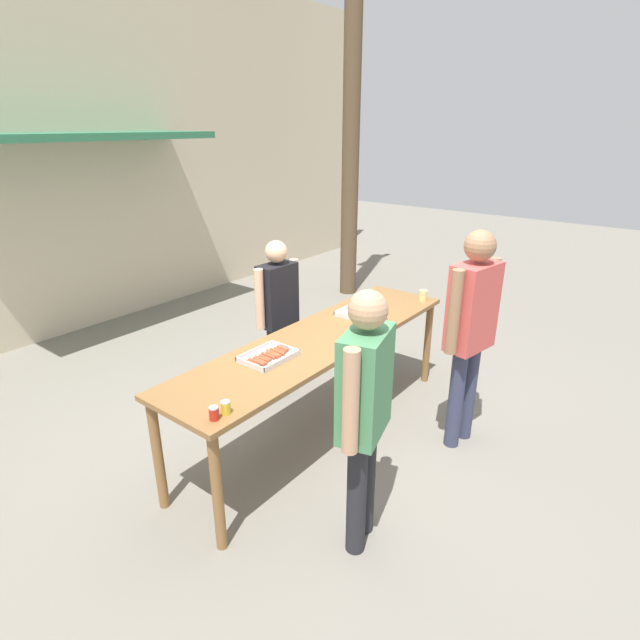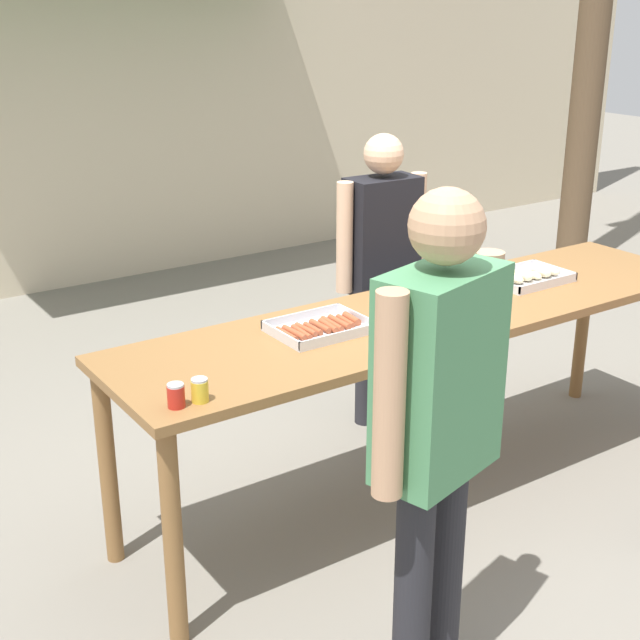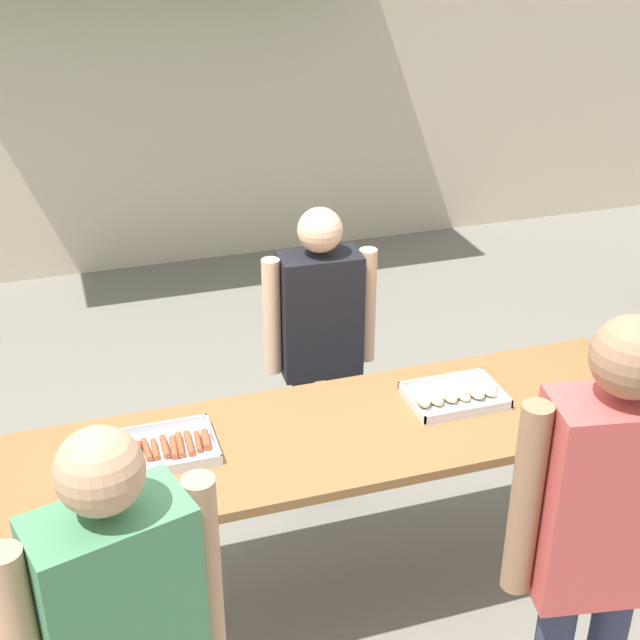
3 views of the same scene
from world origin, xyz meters
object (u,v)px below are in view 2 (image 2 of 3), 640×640
at_px(food_tray_sausages, 320,328).
at_px(condiment_jar_mustard, 176,396).
at_px(condiment_jar_ketchup, 200,390).
at_px(person_server_behind_table, 381,256).
at_px(food_tray_buns, 527,276).
at_px(person_customer_holding_hotdog, 438,412).

height_order(food_tray_sausages, condiment_jar_mustard, condiment_jar_mustard).
bearing_deg(condiment_jar_ketchup, person_server_behind_table, 32.48).
xyz_separation_m(food_tray_buns, condiment_jar_ketchup, (-1.91, -0.32, 0.02)).
bearing_deg(person_server_behind_table, condiment_jar_ketchup, -144.58).
bearing_deg(condiment_jar_mustard, person_customer_holding_hotdog, -52.53).
relative_size(food_tray_buns, person_server_behind_table, 0.25).
xyz_separation_m(food_tray_buns, condiment_jar_mustard, (-1.99, -0.31, 0.02)).
distance_m(food_tray_sausages, person_server_behind_table, 1.06).
relative_size(food_tray_buns, person_customer_holding_hotdog, 0.23).
xyz_separation_m(food_tray_buns, person_server_behind_table, (-0.37, 0.66, 0.00)).
xyz_separation_m(food_tray_sausages, condiment_jar_mustard, (-0.80, -0.31, 0.03)).
bearing_deg(person_customer_holding_hotdog, condiment_jar_mustard, -67.69).
height_order(food_tray_sausages, food_tray_buns, food_tray_buns).
bearing_deg(food_tray_buns, person_server_behind_table, 119.04).
height_order(food_tray_buns, person_server_behind_table, person_server_behind_table).
distance_m(food_tray_buns, condiment_jar_mustard, 2.02).
bearing_deg(food_tray_sausages, food_tray_buns, -0.11).
height_order(food_tray_buns, condiment_jar_ketchup, condiment_jar_ketchup).
relative_size(condiment_jar_ketchup, person_server_behind_table, 0.05).
bearing_deg(condiment_jar_mustard, person_server_behind_table, 30.94).
distance_m(condiment_jar_mustard, condiment_jar_ketchup, 0.09).
height_order(condiment_jar_mustard, person_server_behind_table, person_server_behind_table).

